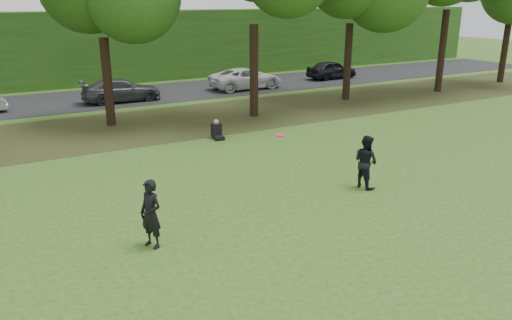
{
  "coord_description": "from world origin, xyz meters",
  "views": [
    {
      "loc": [
        -8.23,
        -10.04,
        5.87
      ],
      "look_at": [
        -1.45,
        2.22,
        1.3
      ],
      "focal_mm": 35.0,
      "sensor_mm": 36.0,
      "label": 1
    }
  ],
  "objects": [
    {
      "name": "seated_person",
      "position": [
        0.47,
        9.23,
        0.31
      ],
      "size": [
        0.49,
        0.77,
        0.83
      ],
      "rotation": [
        0.0,
        0.0,
        -0.11
      ],
      "color": "black",
      "rests_on": "ground"
    },
    {
      "name": "leaf_litter",
      "position": [
        0.0,
        13.0,
        0.01
      ],
      "size": [
        60.0,
        7.0,
        0.01
      ],
      "primitive_type": "cube",
      "color": "#3D2915",
      "rests_on": "ground"
    },
    {
      "name": "player_right",
      "position": [
        2.2,
        1.54,
        0.87
      ],
      "size": [
        0.74,
        0.91,
        1.73
      ],
      "primitive_type": "imported",
      "rotation": [
        0.0,
        0.0,
        1.67
      ],
      "color": "black",
      "rests_on": "ground"
    },
    {
      "name": "parked_cars",
      "position": [
        1.07,
        19.9,
        0.68
      ],
      "size": [
        37.07,
        3.2,
        1.37
      ],
      "color": "black",
      "rests_on": "street"
    },
    {
      "name": "frisbee",
      "position": [
        -0.98,
        1.62,
        2.14
      ],
      "size": [
        0.31,
        0.31,
        0.06
      ],
      "color": "#FF1545",
      "rests_on": "ground"
    },
    {
      "name": "far_hedge",
      "position": [
        0.0,
        27.0,
        2.5
      ],
      "size": [
        70.0,
        3.0,
        5.0
      ],
      "primitive_type": "cube",
      "color": "#244E16",
      "rests_on": "ground"
    },
    {
      "name": "ground",
      "position": [
        0.0,
        0.0,
        0.0
      ],
      "size": [
        120.0,
        120.0,
        0.0
      ],
      "primitive_type": "plane",
      "color": "#284C18",
      "rests_on": "ground"
    },
    {
      "name": "street",
      "position": [
        0.0,
        21.0,
        0.01
      ],
      "size": [
        70.0,
        7.0,
        0.02
      ],
      "primitive_type": "cube",
      "color": "black",
      "rests_on": "ground"
    },
    {
      "name": "player_left",
      "position": [
        -5.1,
        0.9,
        0.87
      ],
      "size": [
        0.65,
        0.75,
        1.74
      ],
      "primitive_type": "imported",
      "rotation": [
        0.0,
        0.0,
        -1.11
      ],
      "color": "black",
      "rests_on": "ground"
    }
  ]
}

